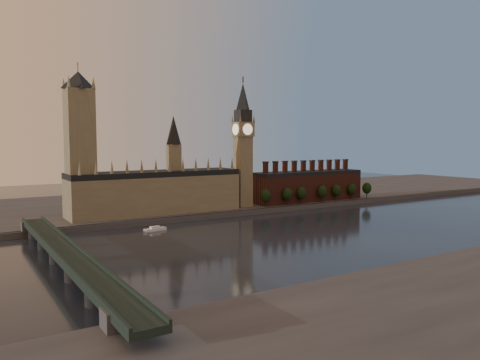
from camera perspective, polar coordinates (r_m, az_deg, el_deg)
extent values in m
plane|color=black|center=(299.96, 10.13, -6.58)|extent=(900.00, 900.00, 0.00)
cube|color=#4B4B51|center=(370.08, 0.71, -4.01)|extent=(900.00, 4.00, 4.00)
cube|color=#4B4B51|center=(447.64, -5.54, -2.48)|extent=(900.00, 180.00, 4.00)
cube|color=gray|center=(360.35, -10.20, -1.76)|extent=(130.00, 30.00, 28.00)
cube|color=black|center=(358.87, -10.24, 0.78)|extent=(130.00, 30.00, 4.00)
cube|color=gray|center=(364.13, -8.07, 2.44)|extent=(9.00, 9.00, 24.00)
cone|color=black|center=(363.89, -8.11, 6.06)|extent=(12.00, 12.00, 22.00)
cone|color=gray|center=(327.34, -18.96, 1.43)|extent=(2.60, 2.60, 10.00)
cone|color=gray|center=(329.93, -17.15, 1.50)|extent=(2.60, 2.60, 10.00)
cone|color=gray|center=(332.85, -15.36, 1.57)|extent=(2.60, 2.60, 10.00)
cone|color=gray|center=(336.08, -13.61, 1.64)|extent=(2.60, 2.60, 10.00)
cone|color=gray|center=(339.63, -11.89, 1.70)|extent=(2.60, 2.60, 10.00)
cone|color=gray|center=(343.47, -10.21, 1.77)|extent=(2.60, 2.60, 10.00)
cone|color=gray|center=(347.60, -8.57, 1.82)|extent=(2.60, 2.60, 10.00)
cone|color=gray|center=(352.01, -6.97, 1.88)|extent=(2.60, 2.60, 10.00)
cone|color=gray|center=(356.69, -5.41, 1.93)|extent=(2.60, 2.60, 10.00)
cone|color=gray|center=(361.62, -3.89, 1.99)|extent=(2.60, 2.60, 10.00)
cone|color=gray|center=(366.80, -2.41, 2.03)|extent=(2.60, 2.60, 10.00)
cone|color=gray|center=(372.22, -0.98, 2.08)|extent=(2.60, 2.60, 10.00)
cube|color=gray|center=(341.53, -18.88, 2.91)|extent=(18.00, 18.00, 90.00)
cone|color=black|center=(343.78, -19.12, 11.43)|extent=(24.00, 24.00, 12.00)
cylinder|color=#232326|center=(344.54, -19.15, 12.42)|extent=(0.50, 0.50, 12.00)
cone|color=gray|center=(334.05, -20.16, 11.25)|extent=(3.00, 3.00, 8.00)
cone|color=gray|center=(337.77, -17.45, 11.25)|extent=(3.00, 3.00, 8.00)
cone|color=gray|center=(349.60, -20.71, 10.94)|extent=(3.00, 3.00, 8.00)
cone|color=gray|center=(353.16, -18.12, 10.95)|extent=(3.00, 3.00, 8.00)
cube|color=gray|center=(388.74, 0.36, 1.02)|extent=(12.00, 12.00, 58.00)
cube|color=gray|center=(387.94, 0.36, 6.18)|extent=(14.00, 14.00, 12.00)
cube|color=#232326|center=(388.34, 0.36, 7.81)|extent=(11.00, 11.00, 10.00)
cone|color=black|center=(389.48, 0.36, 10.16)|extent=(13.00, 13.00, 22.00)
cylinder|color=#232326|center=(390.95, 0.37, 12.13)|extent=(1.00, 1.00, 5.00)
cylinder|color=beige|center=(381.89, 0.95, 6.20)|extent=(9.00, 0.50, 9.00)
cylinder|color=beige|center=(394.04, -0.20, 6.16)|extent=(9.00, 0.50, 9.00)
cylinder|color=beige|center=(384.13, -0.55, 6.20)|extent=(0.50, 9.00, 9.00)
cylinder|color=beige|center=(391.85, 1.26, 6.17)|extent=(0.50, 9.00, 9.00)
cone|color=gray|center=(379.29, 0.06, 7.57)|extent=(2.00, 2.00, 6.00)
cone|color=gray|center=(386.36, 1.71, 7.52)|extent=(2.00, 2.00, 6.00)
cone|color=gray|center=(390.35, -0.97, 7.50)|extent=(2.00, 2.00, 6.00)
cone|color=gray|center=(397.22, 0.65, 7.45)|extent=(2.00, 2.00, 6.00)
cube|color=#562720|center=(431.66, 8.23, -0.91)|extent=(110.00, 25.00, 24.00)
cube|color=black|center=(430.51, 8.25, 0.88)|extent=(110.00, 25.00, 3.00)
cube|color=#562720|center=(401.36, 3.13, 1.49)|extent=(3.50, 3.50, 9.00)
cube|color=#232326|center=(401.10, 3.14, 2.20)|extent=(4.20, 4.20, 1.00)
cube|color=#562720|center=(407.47, 4.33, 1.54)|extent=(3.50, 3.50, 9.00)
cube|color=#232326|center=(407.20, 4.34, 2.24)|extent=(4.20, 4.20, 1.00)
cube|color=#562720|center=(413.74, 5.50, 1.58)|extent=(3.50, 3.50, 9.00)
cube|color=#232326|center=(413.48, 5.50, 2.27)|extent=(4.20, 4.20, 1.00)
cube|color=#562720|center=(420.18, 6.63, 1.62)|extent=(3.50, 3.50, 9.00)
cube|color=#232326|center=(419.93, 6.63, 2.30)|extent=(4.20, 4.20, 1.00)
cube|color=#562720|center=(426.78, 7.72, 1.66)|extent=(3.50, 3.50, 9.00)
cube|color=#232326|center=(426.53, 7.73, 2.33)|extent=(4.20, 4.20, 1.00)
cube|color=#562720|center=(433.53, 8.78, 1.69)|extent=(3.50, 3.50, 9.00)
cube|color=#232326|center=(433.29, 8.79, 2.35)|extent=(4.20, 4.20, 1.00)
cube|color=#562720|center=(440.43, 9.81, 1.73)|extent=(3.50, 3.50, 9.00)
cube|color=#232326|center=(440.19, 9.82, 2.38)|extent=(4.20, 4.20, 1.00)
cube|color=#562720|center=(447.46, 10.81, 1.76)|extent=(3.50, 3.50, 9.00)
cube|color=#232326|center=(447.22, 10.82, 2.40)|extent=(4.20, 4.20, 1.00)
cube|color=#562720|center=(454.63, 11.77, 1.80)|extent=(3.50, 3.50, 9.00)
cube|color=#232326|center=(454.39, 11.79, 2.42)|extent=(4.20, 4.20, 1.00)
cube|color=#562720|center=(461.92, 12.71, 1.83)|extent=(3.50, 3.50, 9.00)
cube|color=#232326|center=(461.68, 12.72, 2.45)|extent=(4.20, 4.20, 1.00)
cylinder|color=black|center=(386.36, 3.13, -2.89)|extent=(0.80, 0.80, 6.00)
ellipsoid|color=black|center=(385.53, 3.14, -1.93)|extent=(8.60, 8.60, 10.75)
cylinder|color=black|center=(398.21, 5.78, -2.67)|extent=(0.80, 0.80, 6.00)
ellipsoid|color=black|center=(397.41, 5.79, -1.74)|extent=(8.60, 8.60, 10.75)
cylinder|color=black|center=(408.54, 7.49, -2.50)|extent=(0.80, 0.80, 6.00)
ellipsoid|color=black|center=(407.76, 7.50, -1.59)|extent=(8.60, 8.60, 10.75)
cylinder|color=black|center=(422.45, 9.96, -2.29)|extent=(0.80, 0.80, 6.00)
ellipsoid|color=black|center=(421.70, 9.98, -1.41)|extent=(8.60, 8.60, 10.75)
cylinder|color=black|center=(435.54, 11.64, -2.10)|extent=(0.80, 0.80, 6.00)
ellipsoid|color=black|center=(434.81, 11.66, -1.25)|extent=(8.60, 8.60, 10.75)
cylinder|color=black|center=(449.63, 13.43, -1.92)|extent=(0.80, 0.80, 6.00)
ellipsoid|color=black|center=(448.92, 13.45, -1.09)|extent=(8.60, 8.60, 10.75)
cylinder|color=black|center=(462.20, 15.19, -1.77)|extent=(0.80, 0.80, 6.00)
ellipsoid|color=black|center=(461.50, 15.20, -0.97)|extent=(8.60, 8.60, 10.75)
cube|color=black|center=(222.42, -20.29, -8.49)|extent=(12.00, 200.00, 2.50)
cube|color=black|center=(221.00, -21.72, -8.11)|extent=(1.00, 200.00, 1.30)
cube|color=black|center=(223.13, -18.91, -7.90)|extent=(1.00, 200.00, 1.30)
cube|color=#4B4B51|center=(314.71, -23.85, -5.09)|extent=(14.00, 8.00, 6.00)
cube|color=#4B4B51|center=(148.67, -13.67, -15.85)|extent=(14.00, 8.00, 6.00)
cylinder|color=#232326|center=(149.80, -13.65, -16.97)|extent=(8.00, 8.00, 7.75)
cylinder|color=#232326|center=(180.54, -17.16, -13.21)|extent=(8.00, 8.00, 7.75)
cylinder|color=#232326|center=(212.28, -19.57, -10.53)|extent=(8.00, 8.00, 7.75)
cylinder|color=#232326|center=(244.62, -21.33, -8.54)|extent=(8.00, 8.00, 7.75)
cylinder|color=#232326|center=(277.36, -22.65, -7.01)|extent=(8.00, 8.00, 7.75)
cylinder|color=#232326|center=(310.37, -23.70, -5.81)|extent=(8.00, 8.00, 7.75)
cube|color=white|center=(312.90, -10.32, -5.95)|extent=(15.59, 6.47, 1.73)
cube|color=white|center=(312.62, -10.32, -5.68)|extent=(6.88, 4.15, 1.30)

